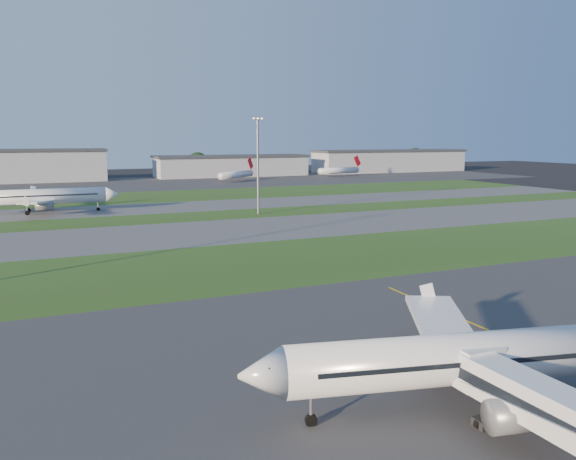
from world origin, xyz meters
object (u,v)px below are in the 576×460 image
airliner_taxiing (41,197)px  mini_jet_far (339,170)px  light_mast_centre (258,159)px  mini_jet_near (236,174)px  airliner_parked (485,358)px

airliner_taxiing → mini_jet_far: (144.65, 96.11, -1.19)m
light_mast_centre → mini_jet_far: bearing=53.1°
mini_jet_far → mini_jet_near: bearing=177.6°
airliner_parked → light_mast_centre: 113.22m
airliner_parked → mini_jet_near: bearing=88.9°
airliner_parked → mini_jet_near: airliner_parked is taller
airliner_taxiing → mini_jet_near: (84.31, 86.29, -1.19)m
airliner_taxiing → mini_jet_near: 120.65m
airliner_parked → airliner_taxiing: bearing=115.3°
airliner_taxiing → mini_jet_far: size_ratio=1.44×
mini_jet_near → light_mast_centre: 115.97m
airliner_taxiing → mini_jet_near: bearing=-132.7°
light_mast_centre → airliner_taxiing: bearing=155.1°
airliner_taxiing → mini_jet_far: bearing=-144.7°
airliner_taxiing → mini_jet_near: size_ratio=1.75×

